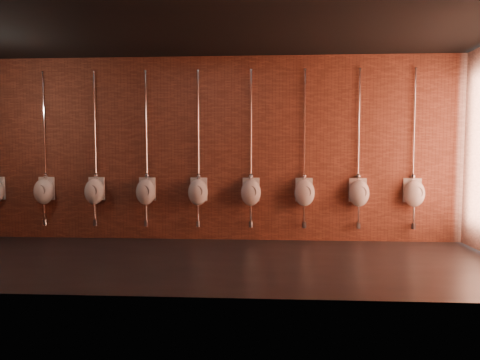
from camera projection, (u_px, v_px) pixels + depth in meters
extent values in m
plane|color=black|center=(203.00, 261.00, 6.09)|extent=(8.50, 8.50, 0.00)
cube|color=black|center=(201.00, 32.00, 5.87)|extent=(8.50, 3.00, 0.04)
cube|color=brown|center=(215.00, 149.00, 7.47)|extent=(8.50, 0.04, 3.20)
cube|color=brown|center=(181.00, 148.00, 4.49)|extent=(8.50, 0.04, 3.20)
ellipsoid|color=white|center=(44.00, 191.00, 7.57)|extent=(0.38, 0.34, 0.46)
cube|color=white|center=(47.00, 188.00, 7.68)|extent=(0.30, 0.08, 0.41)
cylinder|color=#959595|center=(40.00, 190.00, 7.45)|extent=(0.20, 0.05, 0.20)
cylinder|color=silver|center=(44.00, 126.00, 7.58)|extent=(0.02, 0.02, 1.87)
sphere|color=silver|center=(46.00, 175.00, 7.63)|extent=(0.08, 0.08, 0.08)
cylinder|color=silver|center=(43.00, 72.00, 7.51)|extent=(0.05, 0.05, 0.01)
cylinder|color=silver|center=(44.00, 210.00, 7.59)|extent=(0.03, 0.03, 0.32)
cylinder|color=silver|center=(45.00, 222.00, 7.61)|extent=(0.08, 0.08, 0.11)
cylinder|color=silver|center=(47.00, 221.00, 7.68)|extent=(0.03, 0.15, 0.03)
ellipsoid|color=white|center=(94.00, 192.00, 7.52)|extent=(0.38, 0.34, 0.46)
cube|color=white|center=(97.00, 189.00, 7.62)|extent=(0.30, 0.08, 0.41)
cylinder|color=#959595|center=(92.00, 191.00, 7.40)|extent=(0.20, 0.05, 0.20)
cylinder|color=silver|center=(95.00, 125.00, 7.53)|extent=(0.02, 0.02, 1.87)
sphere|color=silver|center=(96.00, 175.00, 7.58)|extent=(0.08, 0.08, 0.08)
cylinder|color=silver|center=(94.00, 72.00, 7.46)|extent=(0.05, 0.05, 0.01)
cylinder|color=silver|center=(95.00, 210.00, 7.54)|extent=(0.03, 0.03, 0.32)
cylinder|color=silver|center=(95.00, 223.00, 7.56)|extent=(0.08, 0.08, 0.11)
cylinder|color=silver|center=(97.00, 222.00, 7.63)|extent=(0.03, 0.15, 0.03)
ellipsoid|color=white|center=(146.00, 192.00, 7.46)|extent=(0.38, 0.34, 0.46)
cube|color=white|center=(147.00, 189.00, 7.57)|extent=(0.30, 0.08, 0.41)
cylinder|color=#959595|center=(144.00, 191.00, 7.35)|extent=(0.20, 0.05, 0.20)
cylinder|color=silver|center=(146.00, 125.00, 7.47)|extent=(0.02, 0.02, 1.87)
sphere|color=silver|center=(147.00, 176.00, 7.53)|extent=(0.08, 0.08, 0.08)
cylinder|color=silver|center=(145.00, 71.00, 7.41)|extent=(0.05, 0.05, 0.01)
cylinder|color=silver|center=(146.00, 211.00, 7.49)|extent=(0.03, 0.03, 0.32)
cylinder|color=silver|center=(146.00, 223.00, 7.50)|extent=(0.08, 0.08, 0.11)
cylinder|color=silver|center=(147.00, 222.00, 7.58)|extent=(0.03, 0.15, 0.03)
ellipsoid|color=white|center=(198.00, 192.00, 7.41)|extent=(0.38, 0.34, 0.46)
cube|color=white|center=(199.00, 189.00, 7.52)|extent=(0.30, 0.08, 0.41)
cylinder|color=#959595|center=(197.00, 191.00, 7.30)|extent=(0.20, 0.05, 0.20)
cylinder|color=silver|center=(198.00, 125.00, 7.42)|extent=(0.02, 0.02, 1.87)
sphere|color=silver|center=(199.00, 176.00, 7.47)|extent=(0.08, 0.08, 0.08)
cylinder|color=silver|center=(198.00, 71.00, 7.36)|extent=(0.05, 0.05, 0.01)
cylinder|color=silver|center=(198.00, 211.00, 7.43)|extent=(0.03, 0.03, 0.32)
cylinder|color=silver|center=(198.00, 224.00, 7.45)|extent=(0.08, 0.08, 0.11)
cylinder|color=silver|center=(199.00, 223.00, 7.52)|extent=(0.03, 0.15, 0.03)
ellipsoid|color=white|center=(251.00, 193.00, 7.36)|extent=(0.38, 0.34, 0.46)
cube|color=white|center=(251.00, 189.00, 7.47)|extent=(0.30, 0.08, 0.41)
cylinder|color=#959595|center=(251.00, 192.00, 7.24)|extent=(0.20, 0.05, 0.20)
cylinder|color=silver|center=(251.00, 125.00, 7.37)|extent=(0.02, 0.02, 1.87)
sphere|color=silver|center=(251.00, 176.00, 7.42)|extent=(0.08, 0.08, 0.08)
cylinder|color=silver|center=(251.00, 70.00, 7.30)|extent=(0.05, 0.05, 0.01)
cylinder|color=silver|center=(251.00, 212.00, 7.38)|extent=(0.03, 0.03, 0.32)
cylinder|color=silver|center=(251.00, 224.00, 7.40)|extent=(0.08, 0.08, 0.11)
cylinder|color=silver|center=(251.00, 223.00, 7.47)|extent=(0.03, 0.15, 0.03)
ellipsoid|color=white|center=(305.00, 193.00, 7.31)|extent=(0.38, 0.34, 0.46)
cube|color=white|center=(304.00, 190.00, 7.41)|extent=(0.30, 0.08, 0.41)
cylinder|color=#959595|center=(305.00, 192.00, 7.19)|extent=(0.20, 0.05, 0.20)
cylinder|color=silver|center=(305.00, 125.00, 7.31)|extent=(0.02, 0.02, 1.87)
sphere|color=silver|center=(304.00, 176.00, 7.37)|extent=(0.08, 0.08, 0.08)
cylinder|color=silver|center=(305.00, 69.00, 7.25)|extent=(0.05, 0.05, 0.01)
cylinder|color=silver|center=(304.00, 212.00, 7.33)|extent=(0.03, 0.03, 0.32)
cylinder|color=silver|center=(304.00, 225.00, 7.34)|extent=(0.08, 0.08, 0.11)
cylinder|color=silver|center=(304.00, 224.00, 7.42)|extent=(0.03, 0.15, 0.03)
ellipsoid|color=white|center=(359.00, 193.00, 7.25)|extent=(0.38, 0.34, 0.46)
cube|color=white|center=(358.00, 190.00, 7.36)|extent=(0.30, 0.08, 0.41)
cylinder|color=#959595|center=(361.00, 192.00, 7.14)|extent=(0.20, 0.05, 0.20)
cylinder|color=silver|center=(359.00, 125.00, 7.26)|extent=(0.02, 0.02, 1.87)
sphere|color=silver|center=(358.00, 176.00, 7.31)|extent=(0.08, 0.08, 0.08)
cylinder|color=silver|center=(360.00, 69.00, 7.20)|extent=(0.05, 0.05, 0.01)
cylinder|color=silver|center=(359.00, 212.00, 7.28)|extent=(0.03, 0.03, 0.32)
cylinder|color=silver|center=(358.00, 225.00, 7.29)|extent=(0.08, 0.08, 0.11)
cylinder|color=silver|center=(357.00, 224.00, 7.37)|extent=(0.03, 0.15, 0.03)
ellipsoid|color=white|center=(414.00, 194.00, 7.20)|extent=(0.38, 0.34, 0.46)
cube|color=white|center=(412.00, 190.00, 7.31)|extent=(0.30, 0.08, 0.41)
cylinder|color=#959595|center=(417.00, 193.00, 7.08)|extent=(0.20, 0.05, 0.20)
cylinder|color=silver|center=(414.00, 124.00, 7.21)|extent=(0.02, 0.02, 1.87)
sphere|color=silver|center=(413.00, 176.00, 7.26)|extent=(0.08, 0.08, 0.08)
cylinder|color=silver|center=(416.00, 68.00, 7.14)|extent=(0.05, 0.05, 0.01)
cylinder|color=silver|center=(414.00, 213.00, 7.22)|extent=(0.03, 0.03, 0.32)
cylinder|color=silver|center=(413.00, 226.00, 7.24)|extent=(0.08, 0.08, 0.11)
cylinder|color=silver|center=(412.00, 225.00, 7.31)|extent=(0.03, 0.15, 0.03)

